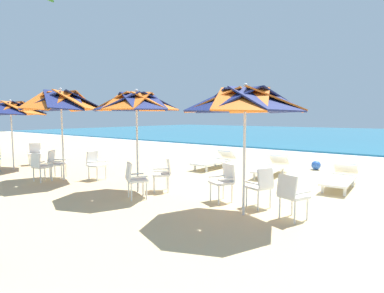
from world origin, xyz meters
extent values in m
plane|color=#D3B784|center=(0.00, 0.00, 0.00)|extent=(80.00, 80.00, 0.00)
cube|color=white|center=(0.00, 8.90, 0.01)|extent=(80.00, 0.70, 0.01)
cylinder|color=silver|center=(-0.16, -2.43, 1.05)|extent=(0.05, 0.05, 2.10)
cube|color=orange|center=(0.36, -2.22, 2.24)|extent=(1.33, 1.24, 0.49)
cube|color=navy|center=(0.05, -1.91, 2.24)|extent=(1.24, 1.31, 0.49)
cube|color=orange|center=(-0.38, -1.91, 2.24)|extent=(1.24, 1.33, 0.49)
cube|color=navy|center=(-0.69, -2.22, 2.24)|extent=(1.31, 1.24, 0.49)
cube|color=orange|center=(-0.69, -2.65, 2.24)|extent=(1.33, 1.24, 0.49)
cube|color=navy|center=(-0.38, -2.95, 2.24)|extent=(1.24, 1.31, 0.49)
cube|color=orange|center=(0.05, -2.95, 2.24)|extent=(1.24, 1.33, 0.49)
cube|color=navy|center=(0.36, -2.65, 2.24)|extent=(1.31, 1.24, 0.49)
sphere|color=silver|center=(-0.16, -2.43, 2.52)|extent=(0.08, 0.08, 0.08)
cube|color=white|center=(-0.17, -1.77, 0.44)|extent=(0.56, 0.56, 0.05)
cube|color=white|center=(0.02, -1.84, 0.67)|extent=(0.23, 0.43, 0.40)
cube|color=white|center=(-0.24, -1.96, 0.55)|extent=(0.39, 0.17, 0.03)
cube|color=white|center=(-0.10, -1.58, 0.55)|extent=(0.39, 0.17, 0.03)
cylinder|color=white|center=(-0.40, -1.88, 0.21)|extent=(0.04, 0.04, 0.41)
cylinder|color=white|center=(-0.28, -1.54, 0.21)|extent=(0.04, 0.04, 0.41)
cylinder|color=white|center=(-0.06, -1.99, 0.21)|extent=(0.04, 0.04, 0.41)
cylinder|color=white|center=(0.06, -1.66, 0.21)|extent=(0.04, 0.04, 0.41)
cube|color=white|center=(0.70, -2.08, 0.44)|extent=(0.56, 0.56, 0.05)
cube|color=white|center=(0.63, -2.26, 0.67)|extent=(0.43, 0.23, 0.40)
cube|color=white|center=(0.51, -2.01, 0.55)|extent=(0.17, 0.39, 0.03)
cube|color=white|center=(0.89, -2.14, 0.55)|extent=(0.17, 0.39, 0.03)
cylinder|color=white|center=(0.59, -1.85, 0.21)|extent=(0.04, 0.04, 0.41)
cylinder|color=white|center=(0.92, -1.97, 0.21)|extent=(0.04, 0.04, 0.41)
cylinder|color=white|center=(0.47, -2.18, 0.21)|extent=(0.04, 0.04, 0.41)
cylinder|color=white|center=(0.81, -2.30, 0.21)|extent=(0.04, 0.04, 0.41)
cube|color=white|center=(-1.04, -1.88, 0.44)|extent=(0.58, 0.58, 0.05)
cube|color=white|center=(-0.95, -1.70, 0.67)|extent=(0.42, 0.26, 0.40)
cube|color=white|center=(-0.85, -1.96, 0.55)|extent=(0.20, 0.38, 0.03)
cube|color=white|center=(-1.22, -1.80, 0.55)|extent=(0.20, 0.38, 0.03)
cylinder|color=white|center=(-0.95, -2.11, 0.21)|extent=(0.04, 0.04, 0.41)
cylinder|color=white|center=(-1.27, -1.97, 0.21)|extent=(0.04, 0.04, 0.41)
cylinder|color=white|center=(-0.80, -1.79, 0.21)|extent=(0.04, 0.04, 0.41)
cylinder|color=white|center=(-1.12, -1.65, 0.21)|extent=(0.04, 0.04, 0.41)
cylinder|color=silver|center=(-3.20, -2.44, 1.08)|extent=(0.05, 0.05, 2.17)
cube|color=orange|center=(-2.72, -2.25, 2.30)|extent=(1.19, 1.13, 0.45)
cube|color=navy|center=(-3.00, -1.97, 2.30)|extent=(1.12, 1.19, 0.45)
cube|color=orange|center=(-3.40, -1.97, 2.30)|extent=(1.13, 1.19, 0.45)
cube|color=navy|center=(-3.67, -2.25, 2.30)|extent=(1.19, 1.12, 0.45)
cube|color=orange|center=(-3.67, -2.64, 2.30)|extent=(1.19, 1.13, 0.45)
cube|color=navy|center=(-3.40, -2.92, 2.30)|extent=(1.12, 1.19, 0.45)
cube|color=orange|center=(-3.00, -2.92, 2.30)|extent=(1.13, 1.19, 0.45)
cube|color=navy|center=(-2.72, -2.64, 2.30)|extent=(1.19, 1.12, 0.45)
sphere|color=silver|center=(-3.20, -2.44, 2.57)|extent=(0.08, 0.08, 0.08)
cube|color=white|center=(-2.73, -2.88, 0.44)|extent=(0.60, 0.60, 0.05)
cube|color=white|center=(-2.83, -3.05, 0.67)|extent=(0.41, 0.29, 0.40)
cube|color=white|center=(-2.90, -2.78, 0.55)|extent=(0.23, 0.36, 0.03)
cube|color=white|center=(-2.56, -2.98, 0.55)|extent=(0.23, 0.36, 0.03)
cylinder|color=white|center=(-2.79, -2.64, 0.21)|extent=(0.04, 0.04, 0.41)
cylinder|color=white|center=(-2.49, -2.82, 0.21)|extent=(0.04, 0.04, 0.41)
cylinder|color=white|center=(-2.97, -2.95, 0.21)|extent=(0.04, 0.04, 0.41)
cylinder|color=white|center=(-2.66, -3.12, 0.21)|extent=(0.04, 0.04, 0.41)
cube|color=white|center=(-2.80, -2.01, 0.44)|extent=(0.62, 0.62, 0.05)
cube|color=white|center=(-2.66, -1.87, 0.67)|extent=(0.37, 0.36, 0.40)
cube|color=white|center=(-2.65, -2.15, 0.55)|extent=(0.30, 0.31, 0.03)
cube|color=white|center=(-2.94, -1.87, 0.55)|extent=(0.30, 0.31, 0.03)
cylinder|color=white|center=(-2.79, -2.26, 0.21)|extent=(0.04, 0.04, 0.41)
cylinder|color=white|center=(-3.05, -2.02, 0.21)|extent=(0.04, 0.04, 0.41)
cylinder|color=white|center=(-2.55, -2.00, 0.21)|extent=(0.04, 0.04, 0.41)
cylinder|color=white|center=(-2.80, -1.76, 0.21)|extent=(0.04, 0.04, 0.41)
cylinder|color=silver|center=(-6.08, -2.82, 1.10)|extent=(0.05, 0.05, 2.19)
cube|color=orange|center=(-5.54, -2.59, 2.39)|extent=(1.37, 1.26, 0.62)
cube|color=navy|center=(-5.86, -2.28, 2.39)|extent=(1.29, 1.31, 0.62)
cube|color=orange|center=(-6.31, -2.28, 2.39)|extent=(1.26, 1.37, 0.62)
cube|color=navy|center=(-6.62, -2.59, 2.39)|extent=(1.31, 1.29, 0.62)
cube|color=orange|center=(-6.62, -3.04, 2.39)|extent=(1.37, 1.26, 0.62)
cube|color=navy|center=(-6.31, -3.36, 2.39)|extent=(1.29, 1.31, 0.62)
cube|color=orange|center=(-5.86, -3.36, 2.39)|extent=(1.26, 1.37, 0.62)
cube|color=navy|center=(-5.54, -3.04, 2.39)|extent=(1.31, 1.29, 0.62)
sphere|color=silver|center=(-6.08, -2.82, 2.73)|extent=(0.08, 0.08, 0.08)
cube|color=white|center=(-5.36, -2.14, 0.44)|extent=(0.50, 0.50, 0.05)
cube|color=white|center=(-5.56, -2.17, 0.67)|extent=(0.16, 0.43, 0.40)
cube|color=white|center=(-5.39, -1.94, 0.55)|extent=(0.40, 0.10, 0.03)
cube|color=white|center=(-5.33, -2.33, 0.55)|extent=(0.40, 0.10, 0.03)
cylinder|color=white|center=(-5.22, -1.94, 0.21)|extent=(0.04, 0.04, 0.41)
cylinder|color=white|center=(-5.16, -2.28, 0.21)|extent=(0.04, 0.04, 0.41)
cylinder|color=white|center=(-5.56, -1.99, 0.21)|extent=(0.04, 0.04, 0.41)
cylinder|color=white|center=(-5.51, -2.34, 0.21)|extent=(0.04, 0.04, 0.41)
cube|color=white|center=(-6.56, -2.73, 0.44)|extent=(0.62, 0.62, 0.05)
cube|color=white|center=(-6.72, -2.86, 0.67)|extent=(0.34, 0.39, 0.40)
cube|color=white|center=(-6.69, -2.58, 0.55)|extent=(0.33, 0.28, 0.03)
cube|color=white|center=(-6.44, -2.89, 0.55)|extent=(0.33, 0.28, 0.03)
cylinder|color=white|center=(-6.54, -2.49, 0.21)|extent=(0.04, 0.04, 0.41)
cylinder|color=white|center=(-6.32, -2.76, 0.21)|extent=(0.04, 0.04, 0.41)
cylinder|color=white|center=(-6.81, -2.71, 0.21)|extent=(0.04, 0.04, 0.41)
cylinder|color=white|center=(-6.59, -2.98, 0.21)|extent=(0.04, 0.04, 0.41)
cube|color=white|center=(-6.41, -3.30, 0.44)|extent=(0.48, 0.48, 0.05)
cube|color=white|center=(-6.40, -3.50, 0.67)|extent=(0.42, 0.13, 0.40)
cube|color=white|center=(-6.61, -3.32, 0.55)|extent=(0.07, 0.40, 0.03)
cube|color=white|center=(-6.21, -3.28, 0.55)|extent=(0.07, 0.40, 0.03)
cylinder|color=white|center=(-6.60, -3.14, 0.21)|extent=(0.04, 0.04, 0.41)
cylinder|color=white|center=(-6.25, -3.11, 0.21)|extent=(0.04, 0.04, 0.41)
cylinder|color=white|center=(-6.57, -3.49, 0.21)|extent=(0.04, 0.04, 0.41)
cylinder|color=white|center=(-6.22, -3.46, 0.21)|extent=(0.04, 0.04, 0.41)
cylinder|color=silver|center=(-9.43, -2.88, 1.04)|extent=(0.05, 0.05, 2.09)
cube|color=orange|center=(-8.88, -2.65, 2.22)|extent=(1.40, 1.29, 0.52)
cube|color=navy|center=(-9.20, -2.33, 2.22)|extent=(1.30, 1.37, 0.52)
cube|color=orange|center=(-9.65, -2.33, 2.22)|extent=(1.29, 1.40, 0.52)
cube|color=navy|center=(-9.97, -2.65, 2.22)|extent=(1.37, 1.30, 0.52)
cube|color=navy|center=(-8.88, -3.11, 2.22)|extent=(1.37, 1.30, 0.52)
sphere|color=silver|center=(-9.43, -2.88, 2.49)|extent=(0.08, 0.08, 0.08)
cube|color=white|center=(-9.78, -1.94, 0.44)|extent=(0.61, 0.61, 0.05)
cube|color=white|center=(-9.95, -1.83, 0.67)|extent=(0.31, 0.40, 0.40)
cube|color=white|center=(-9.67, -1.77, 0.55)|extent=(0.35, 0.25, 0.03)
cube|color=white|center=(-9.89, -2.11, 0.55)|extent=(0.35, 0.25, 0.03)
cylinder|color=white|center=(-9.54, -1.89, 0.21)|extent=(0.04, 0.04, 0.41)
cylinder|color=white|center=(-9.73, -2.19, 0.21)|extent=(0.04, 0.04, 0.41)
cylinder|color=white|center=(-9.84, -1.70, 0.21)|extent=(0.04, 0.04, 0.41)
cylinder|color=white|center=(-10.03, -1.99, 0.21)|extent=(0.04, 0.04, 0.41)
cube|color=white|center=(-10.32, -3.00, 0.55)|extent=(0.39, 0.16, 0.03)
cylinder|color=white|center=(-10.16, -3.07, 0.21)|extent=(0.04, 0.04, 0.41)
cube|color=orange|center=(-11.95, -2.30, 2.24)|extent=(1.25, 1.15, 0.53)
cube|color=navy|center=(-12.23, -2.02, 2.24)|extent=(1.16, 1.20, 0.53)
cube|color=orange|center=(-12.64, -2.02, 2.24)|extent=(1.15, 1.25, 0.53)
cube|color=white|center=(0.79, 0.99, 0.25)|extent=(0.73, 1.73, 0.06)
cube|color=white|center=(0.73, 2.04, 0.44)|extent=(0.63, 0.51, 0.36)
cube|color=white|center=(1.08, 0.37, 0.11)|extent=(0.06, 0.06, 0.22)
cube|color=white|center=(0.57, 0.34, 0.11)|extent=(0.06, 0.06, 0.22)
cube|color=white|center=(1.01, 1.64, 0.11)|extent=(0.06, 0.06, 0.22)
cube|color=white|center=(0.50, 1.61, 0.11)|extent=(0.06, 0.06, 0.22)
cube|color=white|center=(-1.40, 1.52, 0.25)|extent=(0.81, 1.76, 0.06)
cube|color=white|center=(-1.51, 2.57, 0.44)|extent=(0.65, 0.54, 0.36)
cube|color=white|center=(-1.08, 0.91, 0.11)|extent=(0.06, 0.06, 0.22)
cube|color=white|center=(-1.59, 0.86, 0.11)|extent=(0.06, 0.06, 0.22)
cube|color=white|center=(-1.21, 2.18, 0.11)|extent=(0.06, 0.06, 0.22)
cube|color=white|center=(-1.72, 2.13, 0.11)|extent=(0.06, 0.06, 0.22)
cube|color=white|center=(-3.71, 1.61, 0.25)|extent=(0.68, 1.71, 0.06)
cube|color=white|center=(-3.69, 2.66, 0.44)|extent=(0.62, 0.49, 0.36)
cube|color=white|center=(-3.47, 0.96, 0.11)|extent=(0.06, 0.06, 0.22)
cube|color=white|center=(-3.98, 0.98, 0.11)|extent=(0.06, 0.06, 0.22)
cube|color=white|center=(-3.44, 2.24, 0.11)|extent=(0.06, 0.06, 0.22)
cube|color=white|center=(-3.96, 2.25, 0.11)|extent=(0.06, 0.06, 0.22)
sphere|color=blue|center=(-0.61, 3.80, 0.17)|extent=(0.33, 0.33, 0.33)
camera|label=1|loc=(2.72, -7.76, 1.94)|focal=29.14mm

